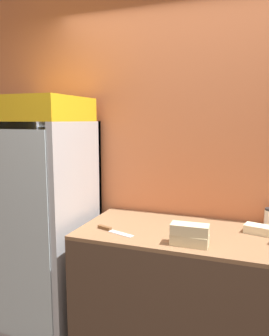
{
  "coord_description": "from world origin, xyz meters",
  "views": [
    {
      "loc": [
        0.3,
        -1.2,
        1.63
      ],
      "look_at": [
        -0.49,
        0.96,
        1.3
      ],
      "focal_mm": 35.0,
      "sensor_mm": 36.0,
      "label": 1
    }
  ],
  "objects_px": {
    "beverage_cooler": "(49,203)",
    "sandwich_stack_middle": "(190,229)",
    "sandwich_stack_bottom": "(189,240)",
    "condiment_jar": "(269,218)",
    "sandwich_flat_right": "(260,230)",
    "chefs_knife": "(110,230)"
  },
  "relations": [
    {
      "from": "beverage_cooler",
      "to": "sandwich_stack_middle",
      "type": "relative_size",
      "value": 7.9
    },
    {
      "from": "sandwich_stack_bottom",
      "to": "condiment_jar",
      "type": "distance_m",
      "value": 0.71
    },
    {
      "from": "sandwich_flat_right",
      "to": "condiment_jar",
      "type": "height_order",
      "value": "condiment_jar"
    },
    {
      "from": "sandwich_stack_middle",
      "to": "sandwich_flat_right",
      "type": "bearing_deg",
      "value": 41.87
    },
    {
      "from": "sandwich_stack_bottom",
      "to": "condiment_jar",
      "type": "xyz_separation_m",
      "value": [
        0.46,
        0.54,
        0.03
      ]
    },
    {
      "from": "chefs_knife",
      "to": "condiment_jar",
      "type": "height_order",
      "value": "condiment_jar"
    },
    {
      "from": "condiment_jar",
      "to": "sandwich_stack_bottom",
      "type": "bearing_deg",
      "value": -130.53
    },
    {
      "from": "beverage_cooler",
      "to": "sandwich_flat_right",
      "type": "height_order",
      "value": "beverage_cooler"
    },
    {
      "from": "beverage_cooler",
      "to": "sandwich_flat_right",
      "type": "bearing_deg",
      "value": 2.65
    },
    {
      "from": "sandwich_flat_right",
      "to": "condiment_jar",
      "type": "bearing_deg",
      "value": 71.76
    },
    {
      "from": "beverage_cooler",
      "to": "chefs_knife",
      "type": "distance_m",
      "value": 0.68
    },
    {
      "from": "sandwich_stack_bottom",
      "to": "chefs_knife",
      "type": "xyz_separation_m",
      "value": [
        -0.55,
        0.07,
        -0.02
      ]
    },
    {
      "from": "beverage_cooler",
      "to": "sandwich_stack_bottom",
      "type": "distance_m",
      "value": 1.22
    },
    {
      "from": "beverage_cooler",
      "to": "sandwich_flat_right",
      "type": "xyz_separation_m",
      "value": [
        1.59,
        0.07,
        -0.06
      ]
    },
    {
      "from": "sandwich_stack_middle",
      "to": "sandwich_flat_right",
      "type": "relative_size",
      "value": 1.06
    },
    {
      "from": "sandwich_flat_right",
      "to": "chefs_knife",
      "type": "xyz_separation_m",
      "value": [
        -0.95,
        -0.29,
        -0.02
      ]
    },
    {
      "from": "sandwich_stack_bottom",
      "to": "sandwich_stack_middle",
      "type": "xyz_separation_m",
      "value": [
        -0.0,
        0.0,
        0.07
      ]
    },
    {
      "from": "chefs_knife",
      "to": "condiment_jar",
      "type": "xyz_separation_m",
      "value": [
        1.01,
        0.47,
        0.06
      ]
    },
    {
      "from": "beverage_cooler",
      "to": "condiment_jar",
      "type": "relative_size",
      "value": 13.57
    },
    {
      "from": "sandwich_stack_bottom",
      "to": "sandwich_stack_middle",
      "type": "distance_m",
      "value": 0.07
    },
    {
      "from": "sandwich_stack_middle",
      "to": "sandwich_flat_right",
      "type": "height_order",
      "value": "sandwich_stack_middle"
    },
    {
      "from": "chefs_knife",
      "to": "condiment_jar",
      "type": "distance_m",
      "value": 1.12
    }
  ]
}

